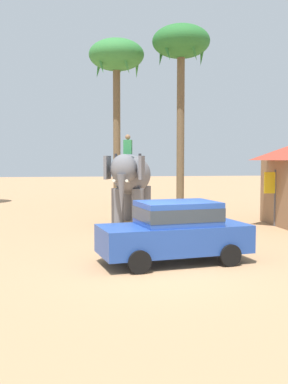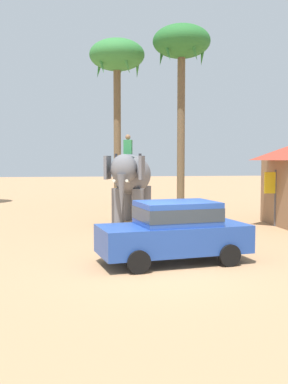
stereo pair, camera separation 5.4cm
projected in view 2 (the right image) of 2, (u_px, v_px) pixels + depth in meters
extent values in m
plane|color=tan|center=(165.00, 270.00, 11.83)|extent=(120.00, 120.00, 0.00)
cube|color=#23479E|center=(173.00, 238.00, 12.61)|extent=(4.33, 2.38, 0.76)
cube|color=#23479E|center=(177.00, 213.00, 12.59)|extent=(2.34, 1.90, 0.64)
cube|color=#2D3842|center=(177.00, 213.00, 12.59)|extent=(2.36, 1.92, 0.35)
cylinder|color=black|center=(139.00, 262.00, 11.44)|extent=(0.62, 0.28, 0.60)
cylinder|color=black|center=(121.00, 249.00, 13.05)|extent=(0.62, 0.28, 0.60)
cylinder|color=black|center=(229.00, 255.00, 12.23)|extent=(0.62, 0.28, 0.60)
cylinder|color=black|center=(202.00, 244.00, 13.84)|extent=(0.62, 0.28, 0.60)
ellipsoid|color=slate|center=(132.00, 175.00, 20.28)|extent=(2.50, 3.45, 1.70)
cylinder|color=slate|center=(138.00, 207.00, 19.39)|extent=(0.52, 0.52, 1.60)
cylinder|color=slate|center=(118.00, 207.00, 19.54)|extent=(0.52, 0.52, 1.60)
cylinder|color=slate|center=(146.00, 203.00, 21.21)|extent=(0.52, 0.52, 1.60)
cylinder|color=slate|center=(127.00, 203.00, 21.37)|extent=(0.52, 0.52, 1.60)
ellipsoid|color=slate|center=(124.00, 169.00, 18.66)|extent=(1.36, 1.30, 1.20)
cube|color=slate|center=(142.00, 168.00, 18.62)|extent=(0.37, 0.80, 0.96)
cube|color=slate|center=(107.00, 167.00, 18.88)|extent=(0.37, 0.80, 0.96)
cone|color=slate|center=(122.00, 194.00, 18.29)|extent=(0.46, 0.46, 1.60)
cone|color=beige|center=(128.00, 182.00, 18.25)|extent=(0.29, 0.57, 0.21)
cone|color=beige|center=(116.00, 182.00, 18.35)|extent=(0.29, 0.57, 0.21)
cube|color=#338C4C|center=(128.00, 147.00, 19.35)|extent=(0.40, 0.33, 0.60)
sphere|color=#8E6647|center=(128.00, 137.00, 19.32)|extent=(0.22, 0.22, 0.22)
cylinder|color=#333338|center=(140.00, 160.00, 19.30)|extent=(0.12, 0.12, 0.55)
cylinder|color=#333338|center=(116.00, 160.00, 19.48)|extent=(0.12, 0.12, 0.55)
cylinder|color=brown|center=(181.00, 128.00, 25.70)|extent=(0.43, 0.43, 9.13)
ellipsoid|color=#286B2D|center=(182.00, 41.00, 25.35)|extent=(3.20, 3.20, 1.80)
cone|color=#286B2D|center=(202.00, 51.00, 25.55)|extent=(0.40, 0.92, 1.64)
cone|color=#286B2D|center=(183.00, 55.00, 26.56)|extent=(0.91, 0.57, 1.67)
cone|color=#286B2D|center=(162.00, 53.00, 25.94)|extent=(0.73, 0.83, 1.69)
cone|color=#286B2D|center=(167.00, 47.00, 24.55)|extent=(0.73, 0.83, 1.69)
cone|color=#286B2D|center=(193.00, 46.00, 24.31)|extent=(0.91, 0.57, 1.67)
cylinder|color=brown|center=(117.00, 133.00, 26.83)|extent=(0.42, 0.42, 8.64)
ellipsoid|color=#337A38|center=(117.00, 55.00, 26.50)|extent=(3.20, 3.20, 1.80)
cone|color=#337A38|center=(138.00, 64.00, 26.71)|extent=(0.40, 0.92, 1.64)
cone|color=#337A38|center=(122.00, 68.00, 27.72)|extent=(0.91, 0.57, 1.67)
cone|color=#337A38|center=(100.00, 66.00, 27.10)|extent=(0.73, 0.83, 1.69)
cone|color=#337A38|center=(101.00, 61.00, 25.70)|extent=(0.73, 0.83, 1.69)
cone|color=#337A38|center=(125.00, 60.00, 25.46)|extent=(0.91, 0.57, 1.67)
cylinder|color=#4C4C51|center=(275.00, 198.00, 19.39)|extent=(0.10, 0.10, 2.40)
cube|color=yellow|center=(276.00, 183.00, 19.34)|extent=(1.00, 0.08, 0.90)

